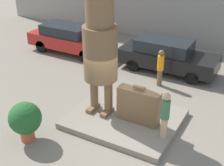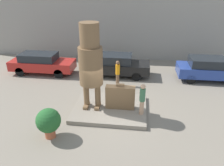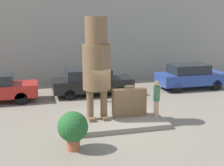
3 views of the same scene
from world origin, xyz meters
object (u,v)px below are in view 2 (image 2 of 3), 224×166
object	(u,v)px
parked_car_blue	(209,69)
worker_hivis	(118,72)
giant_suitcase	(120,97)
parked_car_red	(42,63)
planter_pot	(49,121)
statue_figure	(91,61)
tourist	(142,98)
parked_car_black	(116,65)

from	to	relation	value
parked_car_blue	worker_hivis	size ratio (longest dim) A/B	2.58
giant_suitcase	parked_car_blue	size ratio (longest dim) A/B	0.35
giant_suitcase	worker_hivis	world-z (taller)	worker_hivis
parked_car_red	planter_pot	bearing A→B (deg)	-64.40
giant_suitcase	parked_car_blue	distance (m)	7.63
statue_figure	planter_pot	distance (m)	3.51
giant_suitcase	tourist	size ratio (longest dim) A/B	0.91
statue_figure	worker_hivis	distance (m)	4.02
tourist	parked_car_red	distance (m)	9.12
tourist	planter_pot	world-z (taller)	tourist
giant_suitcase	tourist	xyz separation A→B (m)	(1.14, -0.46, 0.28)
parked_car_red	parked_car_black	size ratio (longest dim) A/B	1.01
statue_figure	parked_car_blue	distance (m)	9.07
statue_figure	parked_car_black	world-z (taller)	statue_figure
tourist	statue_figure	bearing A→B (deg)	170.79
statue_figure	parked_car_blue	xyz separation A→B (m)	(7.31, 4.99, -1.99)
parked_car_red	parked_car_blue	distance (m)	12.19
giant_suitcase	worker_hivis	size ratio (longest dim) A/B	0.90
giant_suitcase	planter_pot	distance (m)	3.88
planter_pot	parked_car_red	bearing A→B (deg)	115.60
parked_car_red	planter_pot	size ratio (longest dim) A/B	3.36
statue_figure	giant_suitcase	xyz separation A→B (m)	(1.51, 0.03, -1.98)
giant_suitcase	parked_car_black	size ratio (longest dim) A/B	0.32
parked_car_black	parked_car_blue	size ratio (longest dim) A/B	1.08
giant_suitcase	planter_pot	bearing A→B (deg)	-138.95
giant_suitcase	planter_pot	size ratio (longest dim) A/B	1.08
parked_car_red	worker_hivis	distance (m)	6.05
giant_suitcase	tourist	world-z (taller)	tourist
parked_car_black	worker_hivis	bearing A→B (deg)	-79.91
parked_car_red	worker_hivis	world-z (taller)	worker_hivis
parked_car_blue	planter_pot	xyz separation A→B (m)	(-8.72, -7.50, -0.02)
giant_suitcase	planter_pot	xyz separation A→B (m)	(-2.92, -2.55, -0.02)
giant_suitcase	parked_car_black	distance (m)	5.04
giant_suitcase	parked_car_red	size ratio (longest dim) A/B	0.32
planter_pot	parked_car_blue	bearing A→B (deg)	40.69
giant_suitcase	statue_figure	bearing A→B (deg)	-178.71
statue_figure	worker_hivis	bearing A→B (deg)	73.17
parked_car_black	statue_figure	bearing A→B (deg)	-98.34
planter_pot	tourist	bearing A→B (deg)	27.15
parked_car_red	giant_suitcase	bearing A→B (deg)	-36.23
parked_car_blue	worker_hivis	world-z (taller)	worker_hivis
planter_pot	parked_car_black	bearing A→B (deg)	74.04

